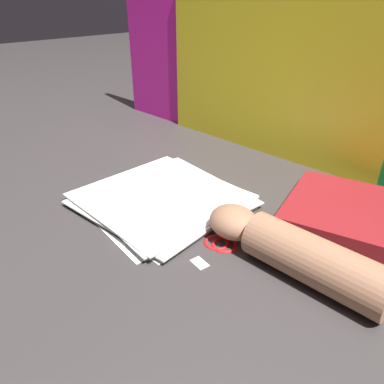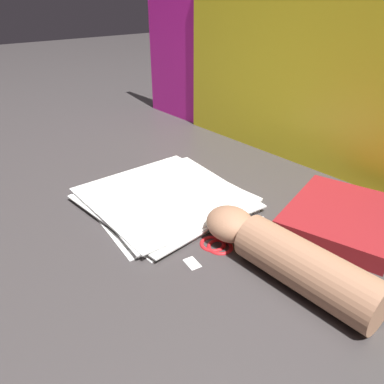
% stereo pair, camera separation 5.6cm
% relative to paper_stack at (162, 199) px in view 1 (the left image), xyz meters
% --- Properties ---
extents(ground_plane, '(6.00, 6.00, 0.00)m').
position_rel_paper_stack_xyz_m(ground_plane, '(0.10, -0.01, -0.01)').
color(ground_plane, '#3D3838').
extents(backdrop_panel_left, '(0.85, 0.04, 0.55)m').
position_rel_paper_stack_xyz_m(backdrop_panel_left, '(-0.19, 0.40, 0.27)').
color(backdrop_panel_left, '#D81E9E').
rests_on(backdrop_panel_left, ground_plane).
extents(backdrop_panel_center, '(0.85, 0.05, 0.41)m').
position_rel_paper_stack_xyz_m(backdrop_panel_center, '(0.06, 0.40, 0.20)').
color(backdrop_panel_center, yellow).
rests_on(backdrop_panel_center, ground_plane).
extents(paper_stack, '(0.34, 0.33, 0.02)m').
position_rel_paper_stack_xyz_m(paper_stack, '(0.00, 0.00, 0.00)').
color(paper_stack, white).
rests_on(paper_stack, ground_plane).
extents(book_closed, '(0.25, 0.28, 0.03)m').
position_rel_paper_stack_xyz_m(book_closed, '(0.29, 0.22, 0.01)').
color(book_closed, maroon).
rests_on(book_closed, ground_plane).
extents(scissors, '(0.11, 0.16, 0.01)m').
position_rel_paper_stack_xyz_m(scissors, '(0.18, 0.01, -0.00)').
color(scissors, silver).
rests_on(scissors, ground_plane).
extents(hand_forearm, '(0.32, 0.09, 0.08)m').
position_rel_paper_stack_xyz_m(hand_forearm, '(0.31, 0.01, 0.03)').
color(hand_forearm, '#A87556').
rests_on(hand_forearm, ground_plane).
extents(paper_scrap_near, '(0.02, 0.02, 0.00)m').
position_rel_paper_stack_xyz_m(paper_scrap_near, '(0.12, -0.03, -0.01)').
color(paper_scrap_near, white).
rests_on(paper_scrap_near, ground_plane).
extents(paper_scrap_mid, '(0.03, 0.02, 0.00)m').
position_rel_paper_stack_xyz_m(paper_scrap_mid, '(0.20, -0.08, -0.01)').
color(paper_scrap_mid, white).
rests_on(paper_scrap_mid, ground_plane).
extents(pen, '(0.02, 0.12, 0.01)m').
position_rel_paper_stack_xyz_m(pen, '(-0.11, 0.08, -0.01)').
color(pen, red).
rests_on(pen, ground_plane).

